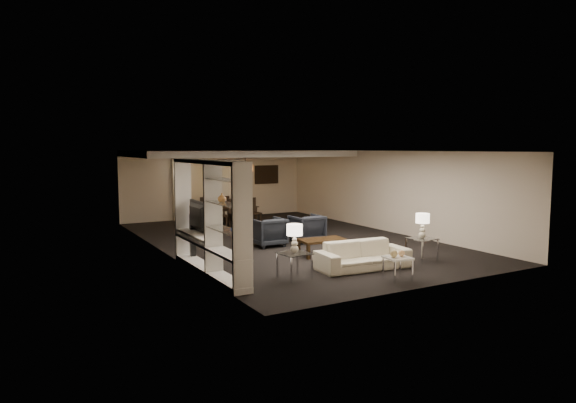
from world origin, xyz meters
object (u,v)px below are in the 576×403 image
Objects in this scene: floor_speaker at (193,238)px; chair_nr at (253,212)px; sofa at (363,255)px; marble_table at (397,269)px; coffee_table at (322,247)px; vase_blue at (235,228)px; side_table_right at (422,249)px; floor_lamp at (182,195)px; vase_amber at (222,198)px; chair_nm at (237,214)px; chair_fm at (221,209)px; television at (195,217)px; side_table_left at (294,266)px; chair_nl at (219,215)px; table_lamp_right at (422,226)px; armchair_left at (268,232)px; pendant_light at (245,168)px; dining_table at (229,216)px; table_lamp_left at (295,239)px; armchair_right at (307,228)px; chair_fl at (205,210)px; chair_fr at (237,208)px.

floor_speaker reaches higher than chair_nr.
sofa is 1.10m from marble_table.
floor_speaker is (-2.95, 2.50, 0.24)m from sofa.
vase_blue is at bearing -149.70° from coffee_table.
sofa is 4.37× the size of marble_table.
side_table_right is 9.40m from floor_lamp.
chair_nm is (2.94, 6.07, -1.17)m from vase_amber.
television is at bearing 61.25° from chair_fm.
television is at bearing 122.34° from side_table_left.
side_table_left is 0.59× the size of chair_nl.
side_table_left is 0.59× the size of chair_nr.
table_lamp_right reaches higher than side_table_right.
armchair_left is 5.02× the size of vase_blue.
pendant_light reaches higher than dining_table.
vase_blue is at bearing -115.93° from pendant_light.
chair_fm is at bearing 69.74° from vase_blue.
floor_lamp is at bearing -15.43° from television.
armchair_right is at bearing 55.12° from table_lamp_left.
pendant_light is 0.55× the size of chair_nr.
coffee_table is 1.34× the size of armchair_right.
armchair_left is 4.02m from side_table_right.
side_table_right reaches higher than coffee_table.
table_lamp_left is 2.10m from marble_table.
pendant_light is 5.92m from coffee_table.
dining_table is at bearing 88.38° from chair_fm.
side_table_right is 0.59× the size of chair_fl.
side_table_right is 0.55m from table_lamp_right.
armchair_right is at bearing -72.85° from floor_lamp.
chair_fm is (-0.12, 7.78, 0.18)m from sofa.
armchair_left is 4.33m from vase_blue.
marble_table is 4.49m from television.
chair_fm is (-0.00, 0.65, 0.15)m from dining_table.
armchair_left is at bearing 96.30° from chair_fl.
vase_blue reaches higher than chair_fl.
coffee_table is 6.22m from chair_fl.
chair_fl is at bearing 134.68° from dining_table.
marble_table is at bearing -87.20° from dining_table.
chair_nr reaches higher than dining_table.
vase_blue is 8.33m from chair_fl.
chair_nr is 1.77m from chair_fl.
vase_amber is (-3.61, -6.83, -0.27)m from pendant_light.
pendant_light reaches higher than sofa.
chair_nl is at bearing -88.14° from armchair_left.
floor_speaker reaches higher than side_table_right.
table_lamp_left is 1.41m from vase_blue.
armchair_right is at bearing 84.31° from sofa.
dining_table is 1.92× the size of chair_fr.
vase_amber is at bearing -87.21° from floor_speaker.
floor_speaker is at bearing 163.03° from coffee_table.
armchair_left is 1.49× the size of side_table_left.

